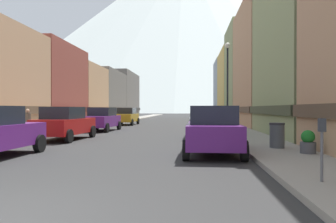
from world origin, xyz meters
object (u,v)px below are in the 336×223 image
(pedestrian_1, at_px, (28,123))
(streetlamp_right, at_px, (228,74))
(car_right_0, at_px, (213,130))
(parking_meter_near, at_px, (322,141))
(potted_plant_0, at_px, (308,143))
(car_left_2, at_px, (102,119))
(car_right_1, at_px, (205,122))
(trash_bin_right, at_px, (277,135))
(car_left_1, at_px, (65,123))
(car_left_3, at_px, (127,116))

(pedestrian_1, distance_m, streetlamp_right, 12.62)
(streetlamp_right, bearing_deg, pedestrian_1, -161.57)
(car_right_0, bearing_deg, pedestrian_1, 150.14)
(parking_meter_near, bearing_deg, potted_plant_0, 74.38)
(car_left_2, relative_size, car_right_1, 1.01)
(car_left_2, height_order, parking_meter_near, car_left_2)
(car_right_0, bearing_deg, trash_bin_right, 20.75)
(potted_plant_0, bearing_deg, car_left_1, 152.49)
(car_left_1, xyz_separation_m, car_left_3, (0.00, 16.56, 0.00))
(car_right_0, xyz_separation_m, streetlamp_right, (1.55, 9.63, 3.09))
(car_right_0, relative_size, streetlamp_right, 0.76)
(car_left_2, bearing_deg, car_right_0, -58.12)
(potted_plant_0, relative_size, pedestrian_1, 0.52)
(car_left_1, relative_size, potted_plant_0, 5.61)
(car_right_0, xyz_separation_m, potted_plant_0, (3.20, -0.58, -0.38))
(car_right_1, distance_m, trash_bin_right, 6.39)
(car_left_1, xyz_separation_m, car_right_0, (7.60, -5.05, 0.00))
(car_left_2, xyz_separation_m, pedestrian_1, (-2.45, -6.44, -0.05))
(pedestrian_1, bearing_deg, car_left_2, 69.16)
(car_right_0, relative_size, trash_bin_right, 4.53)
(car_right_1, distance_m, pedestrian_1, 10.11)
(car_left_3, bearing_deg, pedestrian_1, -98.80)
(parking_meter_near, bearing_deg, car_right_1, 99.33)
(car_left_3, distance_m, streetlamp_right, 15.38)
(car_right_1, xyz_separation_m, parking_meter_near, (1.95, -11.87, 0.11))
(car_left_3, bearing_deg, parking_meter_near, -70.29)
(car_left_3, distance_m, parking_meter_near, 28.31)
(car_right_1, bearing_deg, car_left_2, 144.63)
(car_left_3, relative_size, trash_bin_right, 4.52)
(car_left_2, xyz_separation_m, parking_meter_near, (9.55, -17.26, 0.11))
(pedestrian_1, xyz_separation_m, streetlamp_right, (11.60, 3.86, 3.14))
(car_left_2, bearing_deg, pedestrian_1, -110.84)
(car_right_0, bearing_deg, streetlamp_right, 80.85)
(car_left_1, bearing_deg, car_left_2, 89.96)
(parking_meter_near, relative_size, streetlamp_right, 0.23)
(car_right_1, xyz_separation_m, streetlamp_right, (1.55, 2.81, 3.09))
(car_left_3, relative_size, pedestrian_1, 2.91)
(car_right_0, distance_m, pedestrian_1, 11.59)
(car_right_1, relative_size, potted_plant_0, 5.53)
(car_left_3, xyz_separation_m, car_right_0, (7.60, -21.61, 0.00))
(trash_bin_right, distance_m, streetlamp_right, 9.34)
(car_left_1, height_order, pedestrian_1, car_left_1)
(car_right_0, bearing_deg, car_left_1, 146.41)
(car_right_1, relative_size, pedestrian_1, 2.90)
(parking_meter_near, distance_m, pedestrian_1, 16.16)
(car_right_0, relative_size, pedestrian_1, 2.92)
(car_right_0, height_order, parking_meter_near, car_right_0)
(car_right_1, distance_m, streetlamp_right, 4.46)
(car_left_3, bearing_deg, car_right_0, -70.63)
(car_left_1, relative_size, trash_bin_right, 4.57)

